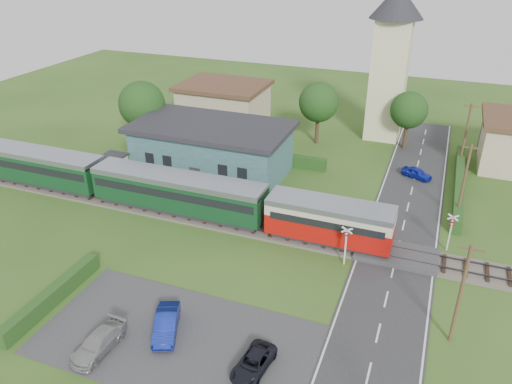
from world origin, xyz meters
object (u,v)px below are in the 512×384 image
(station_building, at_px, (212,148))
(pedestrian_far, at_px, (122,173))
(house_west, at_px, (224,104))
(car_park_blue, at_px, (166,324))
(car_on_road, at_px, (417,173))
(car_park_dark, at_px, (253,363))
(equipment_hut, at_px, (114,167))
(church_tower, at_px, (392,53))
(pedestrian_near, at_px, (246,197))
(train, at_px, (147,186))
(car_park_silver, at_px, (98,343))
(crossing_signal_far, at_px, (451,227))
(crossing_signal_near, at_px, (346,240))

(station_building, relative_size, pedestrian_far, 9.17)
(house_west, distance_m, car_park_blue, 38.85)
(car_on_road, relative_size, car_park_dark, 0.89)
(station_building, xyz_separation_m, car_on_road, (20.12, 6.22, -2.11))
(equipment_hut, xyz_separation_m, church_tower, (23.00, 22.80, 8.48))
(pedestrian_near, bearing_deg, train, 19.73)
(car_park_dark, relative_size, pedestrian_far, 2.00)
(car_park_silver, bearing_deg, house_west, 107.43)
(train, distance_m, crossing_signal_far, 25.92)
(house_west, bearing_deg, pedestrian_far, -95.82)
(car_park_blue, relative_size, car_park_dark, 1.10)
(car_on_road, bearing_deg, crossing_signal_near, -167.75)
(crossing_signal_far, height_order, pedestrian_far, crossing_signal_far)
(car_on_road, relative_size, car_park_silver, 0.78)
(crossing_signal_near, xyz_separation_m, pedestrian_near, (-10.17, 5.31, -0.96))
(house_west, height_order, car_park_blue, house_west)
(equipment_hut, xyz_separation_m, pedestrian_far, (0.97, -0.14, -0.43))
(house_west, bearing_deg, crossing_signal_near, -49.89)
(train, bearing_deg, crossing_signal_far, 5.30)
(car_park_silver, relative_size, pedestrian_near, 2.70)
(train, relative_size, pedestrian_far, 24.76)
(car_park_blue, relative_size, pedestrian_far, 2.20)
(car_park_dark, bearing_deg, pedestrian_near, 119.50)
(train, xyz_separation_m, car_park_silver, (6.82, -16.50, -1.52))
(car_park_dark, bearing_deg, station_building, 126.43)
(crossing_signal_near, bearing_deg, car_on_road, 78.07)
(crossing_signal_near, bearing_deg, church_tower, 92.82)
(house_west, bearing_deg, pedestrian_near, -60.82)
(station_building, height_order, car_park_silver, station_building)
(equipment_hut, relative_size, crossing_signal_far, 0.78)
(church_tower, relative_size, car_park_blue, 4.58)
(crossing_signal_near, relative_size, car_on_road, 1.05)
(house_west, relative_size, pedestrian_far, 6.19)
(crossing_signal_near, bearing_deg, house_west, 130.11)
(crossing_signal_near, bearing_deg, station_building, 145.19)
(equipment_hut, height_order, station_building, station_building)
(car_park_blue, bearing_deg, station_building, 86.20)
(equipment_hut, bearing_deg, pedestrian_far, -8.33)
(station_building, bearing_deg, train, -103.80)
(crossing_signal_far, bearing_deg, crossing_signal_near, -146.31)
(car_on_road, height_order, car_park_silver, car_park_silver)
(house_west, relative_size, pedestrian_near, 7.34)
(car_park_dark, bearing_deg, church_tower, 94.39)
(car_on_road, bearing_deg, station_building, 131.36)
(car_park_blue, height_order, pedestrian_far, pedestrian_far)
(station_building, bearing_deg, pedestrian_near, -44.38)
(car_park_blue, bearing_deg, crossing_signal_far, 22.82)
(car_park_dark, bearing_deg, car_on_road, 84.10)
(car_park_dark, bearing_deg, train, 143.77)
(car_on_road, bearing_deg, church_tower, 49.59)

